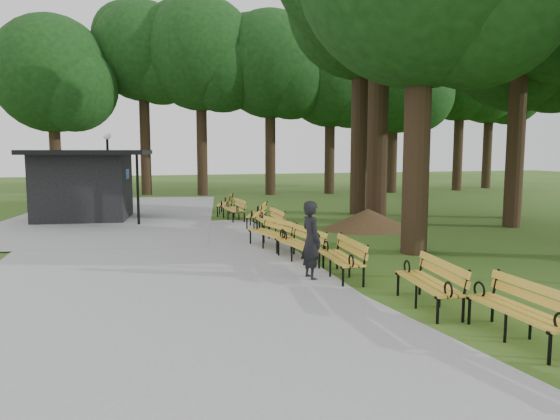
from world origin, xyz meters
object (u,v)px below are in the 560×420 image
object	(u,v)px
bench_3	(340,258)
bench_7	(256,215)
lawn_tree_4	(362,5)
lawn_tree_5	(523,34)
bench_4	(300,245)
bench_2	(428,283)
person	(311,241)
bench_1	(519,312)
bench_5	(270,234)
bench_9	(225,204)
bench_6	(269,222)
lamp_post	(108,157)
kiosk	(84,185)
bench_8	(233,210)
dirt_mound	(368,219)

from	to	relation	value
bench_3	bench_7	bearing A→B (deg)	-176.74
bench_3	lawn_tree_4	size ratio (longest dim) A/B	0.16
bench_3	bench_7	size ratio (longest dim) A/B	1.00
lawn_tree_5	bench_4	bearing A→B (deg)	-153.67
bench_3	lawn_tree_5	bearing A→B (deg)	127.81
bench_2	bench_3	world-z (taller)	same
person	bench_1	world-z (taller)	person
bench_5	lawn_tree_5	xyz separation A→B (m)	(11.41, 3.65, 6.88)
bench_1	bench_4	xyz separation A→B (m)	(-1.34, 5.92, 0.00)
bench_4	bench_9	bearing A→B (deg)	173.32
lawn_tree_5	person	bearing A→B (deg)	-147.87
bench_1	bench_6	world-z (taller)	same
bench_9	bench_2	bearing A→B (deg)	20.02
lamp_post	bench_1	size ratio (longest dim) A/B	1.85
kiosk	bench_2	size ratio (longest dim) A/B	2.33
bench_1	bench_9	distance (m)	16.06
bench_1	bench_9	size ratio (longest dim) A/B	1.00
bench_5	bench_9	xyz separation A→B (m)	(0.23, 8.20, 0.00)
bench_1	bench_4	distance (m)	6.07
person	bench_7	distance (m)	7.92
bench_2	bench_8	xyz separation A→B (m)	(-1.01, 12.17, 0.00)
bench_5	bench_6	world-z (taller)	same
dirt_mound	bench_6	size ratio (longest dim) A/B	1.43
bench_1	bench_6	size ratio (longest dim) A/B	1.00
person	bench_5	bearing A→B (deg)	-7.81
person	bench_9	distance (m)	11.78
kiosk	lawn_tree_5	world-z (taller)	lawn_tree_5
dirt_mound	lawn_tree_5	size ratio (longest dim) A/B	0.26
kiosk	bench_7	xyz separation A→B (m)	(6.12, -3.70, -0.95)
bench_4	bench_9	world-z (taller)	same
bench_4	bench_5	bearing A→B (deg)	-179.41
bench_8	lawn_tree_4	size ratio (longest dim) A/B	0.16
bench_1	bench_8	bearing A→B (deg)	-174.27
bench_3	bench_5	world-z (taller)	same
bench_5	bench_8	distance (m)	6.14
kiosk	lamp_post	distance (m)	1.48
person	bench_1	size ratio (longest dim) A/B	0.90
lawn_tree_5	lawn_tree_4	bearing A→B (deg)	149.43
kiosk	lawn_tree_4	distance (m)	13.65
person	lawn_tree_5	world-z (taller)	lawn_tree_5
kiosk	bench_3	xyz separation A→B (m)	(6.01, -11.62, -0.95)
kiosk	bench_4	size ratio (longest dim) A/B	2.33
bench_3	bench_6	bearing A→B (deg)	-176.39
dirt_mound	bench_7	world-z (taller)	bench_7
person	bench_9	xyz separation A→B (m)	(0.31, 11.76, -0.41)
bench_3	lamp_post	bearing A→B (deg)	-152.90
bench_2	bench_9	world-z (taller)	same
bench_1	bench_8	xyz separation A→B (m)	(-1.38, 13.94, 0.00)
bench_4	lawn_tree_4	world-z (taller)	lawn_tree_4
kiosk	bench_1	size ratio (longest dim) A/B	2.33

